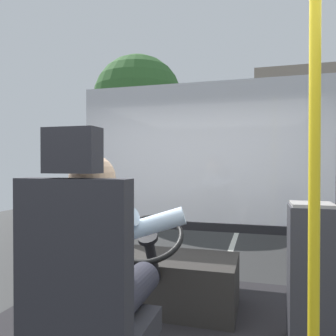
# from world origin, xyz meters

# --- Properties ---
(ground) EXTENTS (18.00, 44.00, 0.06)m
(ground) POSITION_xyz_m (0.00, 8.80, -0.02)
(ground) COLOR #2B2B2B
(driver_seat) EXTENTS (0.48, 0.48, 1.28)m
(driver_seat) POSITION_xyz_m (-0.12, -0.38, 1.23)
(driver_seat) COLOR black
(driver_seat) RESTS_ON bus_floor
(bus_driver) EXTENTS (0.74, 0.59, 0.76)m
(bus_driver) POSITION_xyz_m (-0.12, -0.26, 1.39)
(bus_driver) COLOR #282833
(bus_driver) RESTS_ON driver_seat
(steering_console) EXTENTS (1.10, 0.96, 0.78)m
(steering_console) POSITION_xyz_m (-0.12, 0.86, 0.92)
(steering_console) COLOR #282623
(steering_console) RESTS_ON bus_floor
(handrail_pole) EXTENTS (0.04, 0.04, 2.14)m
(handrail_pole) POSITION_xyz_m (0.80, -0.25, 1.77)
(handrail_pole) COLOR yellow
(handrail_pole) RESTS_ON bus_floor
(fare_box) EXTENTS (0.27, 0.27, 0.89)m
(fare_box) POSITION_xyz_m (0.91, 0.58, 1.14)
(fare_box) COLOR #333338
(fare_box) RESTS_ON bus_floor
(windshield_panel) EXTENTS (2.50, 0.08, 1.48)m
(windshield_panel) POSITION_xyz_m (0.00, 1.62, 1.75)
(windshield_panel) COLOR silver
(street_tree) EXTENTS (3.14, 3.14, 5.68)m
(street_tree) POSITION_xyz_m (-3.61, 9.40, 4.09)
(street_tree) COLOR #4C3828
(street_tree) RESTS_ON ground
(parked_car_red) EXTENTS (2.02, 4.07, 1.28)m
(parked_car_red) POSITION_xyz_m (4.36, 16.97, 0.66)
(parked_car_red) COLOR maroon
(parked_car_red) RESTS_ON ground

